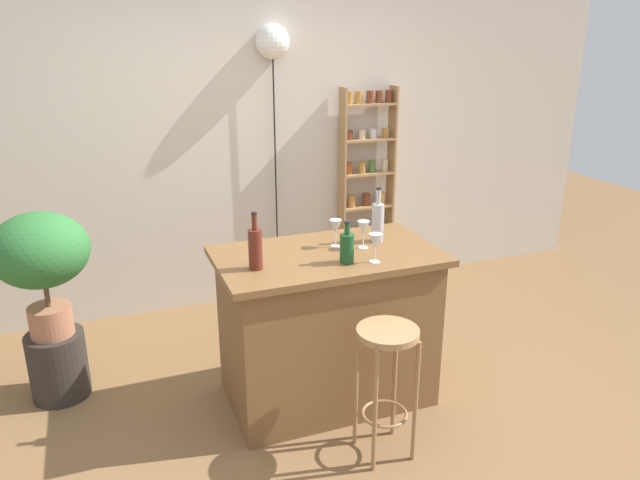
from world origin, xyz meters
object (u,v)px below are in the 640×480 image
object	(u,v)px
bottle_wine_red	(255,248)
bottle_sauce_amber	(378,221)
wine_glass_center	(336,227)
wine_glass_right	(363,229)
plant_stool	(58,365)
pendant_globe_light	(272,44)
wine_glass_left	(375,242)
bottle_soda_blue	(347,247)
spice_shelf	(367,185)
potted_plant	(41,257)
bar_stool	(387,363)

from	to	relation	value
bottle_wine_red	bottle_sauce_amber	xyz separation A→B (m)	(0.80, 0.17, 0.01)
wine_glass_center	wine_glass_right	xyz separation A→B (m)	(0.14, -0.08, 0.00)
bottle_wine_red	wine_glass_center	world-z (taller)	bottle_wine_red
bottle_wine_red	wine_glass_right	world-z (taller)	bottle_wine_red
plant_stool	pendant_globe_light	world-z (taller)	pendant_globe_light
wine_glass_left	wine_glass_right	size ratio (longest dim) A/B	1.00
bottle_soda_blue	wine_glass_right	world-z (taller)	bottle_soda_blue
bottle_sauce_amber	wine_glass_left	world-z (taller)	bottle_sauce_amber
bottle_sauce_amber	bottle_soda_blue	bearing A→B (deg)	-140.28
spice_shelf	wine_glass_center	distance (m)	1.68
potted_plant	pendant_globe_light	bearing A→B (deg)	29.11
potted_plant	plant_stool	bearing A→B (deg)	90.00
plant_stool	pendant_globe_light	bearing A→B (deg)	29.11
spice_shelf	potted_plant	bearing A→B (deg)	-159.86
potted_plant	bottle_wine_red	xyz separation A→B (m)	(1.09, -0.68, 0.14)
spice_shelf	pendant_globe_light	xyz separation A→B (m)	(-0.79, 0.03, 1.15)
potted_plant	wine_glass_center	distance (m)	1.70
plant_stool	bottle_soda_blue	xyz separation A→B (m)	(1.58, -0.77, 0.82)
bottle_wine_red	pendant_globe_light	bearing A→B (deg)	69.48
bottle_sauce_amber	wine_glass_center	size ratio (longest dim) A/B	2.03
plant_stool	wine_glass_left	size ratio (longest dim) A/B	2.55
bar_stool	bottle_soda_blue	distance (m)	0.65
spice_shelf	wine_glass_left	xyz separation A→B (m)	(-0.77, -1.74, 0.16)
potted_plant	wine_glass_left	distance (m)	1.91
bar_stool	plant_stool	distance (m)	2.04
spice_shelf	wine_glass_right	size ratio (longest dim) A/B	10.51
bottle_sauce_amber	wine_glass_left	distance (m)	0.35
potted_plant	wine_glass_center	xyz separation A→B (m)	(1.62, -0.51, 0.14)
bottle_wine_red	pendant_globe_light	distance (m)	2.00
plant_stool	potted_plant	bearing A→B (deg)	-90.00
plant_stool	bottle_sauce_amber	world-z (taller)	bottle_sauce_amber
potted_plant	bar_stool	bearing A→B (deg)	-36.33
potted_plant	pendant_globe_light	distance (m)	2.25
plant_stool	potted_plant	xyz separation A→B (m)	(0.00, -0.00, 0.71)
bottle_wine_red	wine_glass_right	size ratio (longest dim) A/B	1.93
bar_stool	wine_glass_left	distance (m)	0.65
wine_glass_center	pendant_globe_light	bearing A→B (deg)	86.85
plant_stool	spice_shelf	bearing A→B (deg)	20.14
potted_plant	wine_glass_left	bearing A→B (deg)	-25.49
bottle_wine_red	bottle_soda_blue	bearing A→B (deg)	-10.03
plant_stool	bottle_soda_blue	size ratio (longest dim) A/B	1.77
potted_plant	wine_glass_right	world-z (taller)	potted_plant
bar_stool	pendant_globe_light	size ratio (longest dim) A/B	0.33
wine_glass_right	pendant_globe_light	distance (m)	1.83
bar_stool	plant_stool	bearing A→B (deg)	143.67
bottle_wine_red	plant_stool	bearing A→B (deg)	147.91
plant_stool	potted_plant	distance (m)	0.71
plant_stool	wine_glass_left	distance (m)	2.09
pendant_globe_light	wine_glass_center	bearing A→B (deg)	-93.15
spice_shelf	wine_glass_right	xyz separation A→B (m)	(-0.73, -1.50, 0.16)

